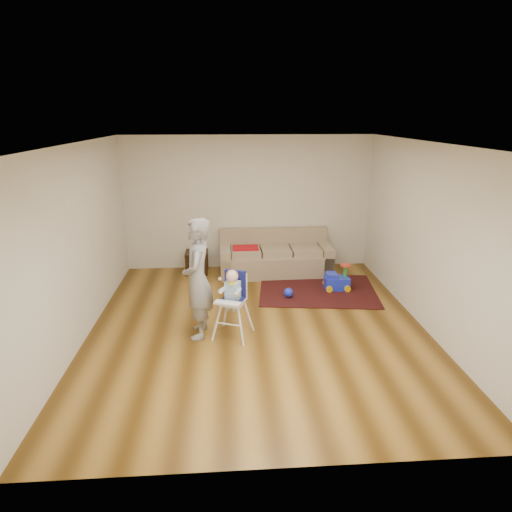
{
  "coord_description": "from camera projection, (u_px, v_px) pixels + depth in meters",
  "views": [
    {
      "loc": [
        -0.43,
        -5.81,
        3.06
      ],
      "look_at": [
        0.0,
        0.4,
        1.0
      ],
      "focal_mm": 30.0,
      "sensor_mm": 36.0,
      "label": 1
    }
  ],
  "objects": [
    {
      "name": "sofa",
      "position": [
        275.0,
        253.0,
        8.58
      ],
      "size": [
        2.22,
        0.94,
        0.85
      ],
      "rotation": [
        0.0,
        0.0,
        0.02
      ],
      "color": "tan",
      "rests_on": "ground"
    },
    {
      "name": "high_chair",
      "position": [
        233.0,
        305.0,
        6.08
      ],
      "size": [
        0.61,
        0.61,
        1.02
      ],
      "rotation": [
        0.0,
        0.0,
        -0.36
      ],
      "color": "white",
      "rests_on": "ground"
    },
    {
      "name": "toy_ball",
      "position": [
        288.0,
        293.0,
        7.49
      ],
      "size": [
        0.17,
        0.17,
        0.17
      ],
      "primitive_type": "sphere",
      "color": "#2035F0",
      "rests_on": "area_rug"
    },
    {
      "name": "ground",
      "position": [
        258.0,
        327.0,
        6.5
      ],
      "size": [
        5.5,
        5.5,
        0.0
      ],
      "primitive_type": "plane",
      "color": "#52340E",
      "rests_on": "ground"
    },
    {
      "name": "side_table",
      "position": [
        197.0,
        262.0,
        8.66
      ],
      "size": [
        0.44,
        0.44,
        0.44
      ],
      "primitive_type": null,
      "color": "black",
      "rests_on": "ground"
    },
    {
      "name": "room_envelope",
      "position": [
        255.0,
        198.0,
        6.41
      ],
      "size": [
        5.04,
        5.52,
        2.72
      ],
      "color": "silver",
      "rests_on": "ground"
    },
    {
      "name": "area_rug",
      "position": [
        317.0,
        290.0,
        7.84
      ],
      "size": [
        2.26,
        1.8,
        0.02
      ],
      "primitive_type": "cube",
      "rotation": [
        0.0,
        0.0,
        -0.12
      ],
      "color": "black",
      "rests_on": "ground"
    },
    {
      "name": "ride_on_toy",
      "position": [
        337.0,
        277.0,
        7.79
      ],
      "size": [
        0.44,
        0.32,
        0.48
      ],
      "primitive_type": null,
      "rotation": [
        0.0,
        0.0,
        -0.01
      ],
      "color": "#2035F0",
      "rests_on": "area_rug"
    },
    {
      "name": "adult",
      "position": [
        198.0,
        279.0,
        6.0
      ],
      "size": [
        0.43,
        0.65,
        1.74
      ],
      "primitive_type": "imported",
      "rotation": [
        0.0,
        0.0,
        -1.6
      ],
      "color": "gray",
      "rests_on": "ground"
    }
  ]
}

